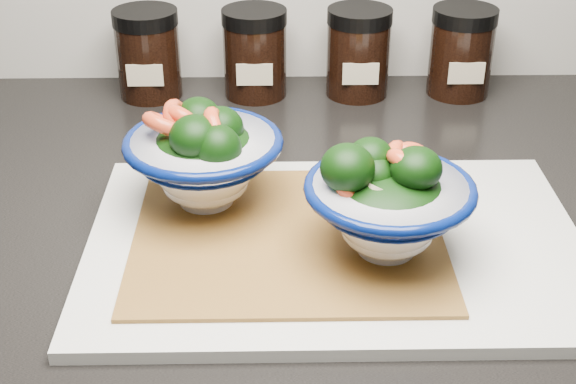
{
  "coord_description": "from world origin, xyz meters",
  "views": [
    {
      "loc": [
        -0.13,
        0.72,
        1.32
      ],
      "look_at": [
        -0.12,
        1.33,
        0.96
      ],
      "focal_mm": 50.0,
      "sensor_mm": 36.0,
      "label": 1
    }
  ],
  "objects_px": {
    "spice_jar_b": "(255,53)",
    "spice_jar_d": "(461,52)",
    "spice_jar_a": "(148,53)",
    "bowl_left": "(204,156)",
    "bowl_right": "(388,202)",
    "spice_jar_c": "(358,52)",
    "cutting_board": "(335,244)"
  },
  "relations": [
    {
      "from": "spice_jar_b",
      "to": "spice_jar_d",
      "type": "distance_m",
      "value": 0.26
    },
    {
      "from": "spice_jar_a",
      "to": "spice_jar_d",
      "type": "xyz_separation_m",
      "value": [
        0.4,
        0.0,
        0.0
      ]
    },
    {
      "from": "bowl_left",
      "to": "bowl_right",
      "type": "xyz_separation_m",
      "value": [
        0.16,
        -0.09,
        -0.0
      ]
    },
    {
      "from": "spice_jar_c",
      "to": "spice_jar_d",
      "type": "distance_m",
      "value": 0.13
    },
    {
      "from": "bowl_left",
      "to": "spice_jar_d",
      "type": "distance_m",
      "value": 0.43
    },
    {
      "from": "spice_jar_a",
      "to": "cutting_board",
      "type": "bearing_deg",
      "value": -59.32
    },
    {
      "from": "cutting_board",
      "to": "bowl_right",
      "type": "xyz_separation_m",
      "value": [
        0.04,
        -0.02,
        0.06
      ]
    },
    {
      "from": "bowl_left",
      "to": "spice_jar_d",
      "type": "xyz_separation_m",
      "value": [
        0.31,
        0.3,
        -0.01
      ]
    },
    {
      "from": "spice_jar_a",
      "to": "spice_jar_b",
      "type": "xyz_separation_m",
      "value": [
        0.14,
        0.0,
        0.0
      ]
    },
    {
      "from": "cutting_board",
      "to": "spice_jar_c",
      "type": "bearing_deg",
      "value": 81.71
    },
    {
      "from": "spice_jar_a",
      "to": "spice_jar_b",
      "type": "relative_size",
      "value": 1.0
    },
    {
      "from": "bowl_left",
      "to": "spice_jar_a",
      "type": "relative_size",
      "value": 1.34
    },
    {
      "from": "bowl_right",
      "to": "spice_jar_b",
      "type": "height_order",
      "value": "bowl_right"
    },
    {
      "from": "bowl_left",
      "to": "spice_jar_c",
      "type": "bearing_deg",
      "value": 59.69
    },
    {
      "from": "cutting_board",
      "to": "spice_jar_a",
      "type": "relative_size",
      "value": 3.98
    },
    {
      "from": "bowl_right",
      "to": "spice_jar_a",
      "type": "relative_size",
      "value": 1.3
    },
    {
      "from": "spice_jar_a",
      "to": "spice_jar_b",
      "type": "height_order",
      "value": "same"
    },
    {
      "from": "bowl_right",
      "to": "spice_jar_b",
      "type": "relative_size",
      "value": 1.3
    },
    {
      "from": "bowl_left",
      "to": "spice_jar_a",
      "type": "bearing_deg",
      "value": 107.35
    },
    {
      "from": "cutting_board",
      "to": "spice_jar_b",
      "type": "distance_m",
      "value": 0.37
    },
    {
      "from": "spice_jar_b",
      "to": "spice_jar_c",
      "type": "bearing_deg",
      "value": 0.0
    },
    {
      "from": "bowl_right",
      "to": "spice_jar_a",
      "type": "distance_m",
      "value": 0.46
    },
    {
      "from": "spice_jar_b",
      "to": "spice_jar_c",
      "type": "height_order",
      "value": "same"
    },
    {
      "from": "spice_jar_a",
      "to": "spice_jar_c",
      "type": "xyz_separation_m",
      "value": [
        0.27,
        0.0,
        0.0
      ]
    },
    {
      "from": "spice_jar_b",
      "to": "spice_jar_d",
      "type": "height_order",
      "value": "same"
    },
    {
      "from": "spice_jar_b",
      "to": "cutting_board",
      "type": "bearing_deg",
      "value": -77.68
    },
    {
      "from": "spice_jar_d",
      "to": "spice_jar_c",
      "type": "bearing_deg",
      "value": 180.0
    },
    {
      "from": "bowl_right",
      "to": "spice_jar_b",
      "type": "xyz_separation_m",
      "value": [
        -0.12,
        0.38,
        -0.01
      ]
    },
    {
      "from": "spice_jar_d",
      "to": "spice_jar_b",
      "type": "bearing_deg",
      "value": 180.0
    },
    {
      "from": "bowl_right",
      "to": "spice_jar_d",
      "type": "xyz_separation_m",
      "value": [
        0.14,
        0.38,
        -0.01
      ]
    },
    {
      "from": "spice_jar_b",
      "to": "bowl_right",
      "type": "bearing_deg",
      "value": -72.5
    },
    {
      "from": "cutting_board",
      "to": "bowl_left",
      "type": "bearing_deg",
      "value": 152.3
    }
  ]
}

